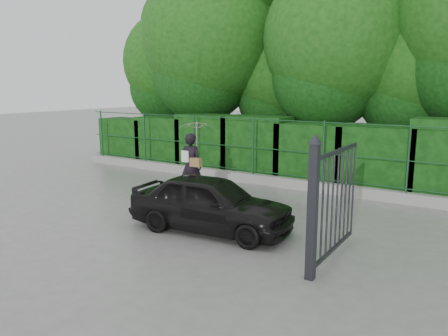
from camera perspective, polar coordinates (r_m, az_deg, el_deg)
The scene contains 8 objects.
ground at distance 10.70m, azimuth -9.96°, elevation -6.16°, with size 80.00×80.00×0.00m, color gray.
kerb at distance 14.19m, azimuth 2.36°, elevation -1.20°, with size 14.00×0.25×0.30m, color #9E9E99.
fence at distance 13.90m, azimuth 3.18°, elevation 2.93°, with size 14.13×0.06×1.80m.
hedge at distance 14.81m, azimuth 5.00°, elevation 2.58°, with size 14.20×1.20×2.21m.
trees at distance 16.40m, azimuth 12.03°, elevation 15.88°, with size 17.10×6.15×8.08m.
gate at distance 7.43m, azimuth 12.83°, elevation -4.29°, with size 0.22×2.33×2.36m.
woman at distance 12.14m, azimuth -3.92°, elevation 2.60°, with size 0.96×0.94×2.12m.
car at distance 9.34m, azimuth -1.75°, elevation -4.60°, with size 1.44×3.57×1.22m, color black.
Camera 1 is at (6.98, -7.51, 3.07)m, focal length 35.00 mm.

